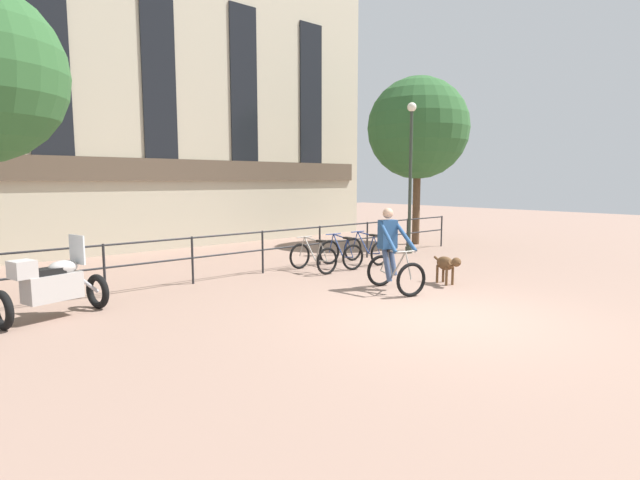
# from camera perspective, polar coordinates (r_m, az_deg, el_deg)

# --- Properties ---
(ground_plane) EXTENTS (60.00, 60.00, 0.00)m
(ground_plane) POSITION_cam_1_polar(r_m,az_deg,el_deg) (8.73, 13.84, -8.44)
(ground_plane) COLOR #8E7060
(canal_railing) EXTENTS (15.05, 0.05, 1.05)m
(canal_railing) POSITION_cam_1_polar(r_m,az_deg,el_deg) (12.23, -6.59, -0.53)
(canal_railing) COLOR #232326
(canal_railing) RESTS_ON ground_plane
(building_facade) EXTENTS (18.00, 0.72, 10.07)m
(building_facade) POSITION_cam_1_polar(r_m,az_deg,el_deg) (17.40, -18.31, 15.59)
(building_facade) COLOR #BCB299
(building_facade) RESTS_ON ground_plane
(cyclist_with_bike) EXTENTS (0.98, 1.31, 1.70)m
(cyclist_with_bike) POSITION_cam_1_polar(r_m,az_deg,el_deg) (10.41, 8.21, -1.55)
(cyclist_with_bike) COLOR black
(cyclist_with_bike) RESTS_ON ground_plane
(dog) EXTENTS (0.41, 0.89, 0.64)m
(dog) POSITION_cam_1_polar(r_m,az_deg,el_deg) (11.24, 14.34, -2.69)
(dog) COLOR brown
(dog) RESTS_ON ground_plane
(parked_motorcycle) EXTENTS (1.78, 1.00, 1.35)m
(parked_motorcycle) POSITION_cam_1_polar(r_m,az_deg,el_deg) (9.31, -28.33, -4.57)
(parked_motorcycle) COLOR black
(parked_motorcycle) RESTS_ON ground_plane
(parked_bicycle_near_lamp) EXTENTS (0.67, 1.12, 0.86)m
(parked_bicycle_near_lamp) POSITION_cam_1_polar(r_m,az_deg,el_deg) (12.42, -0.79, -2.00)
(parked_bicycle_near_lamp) COLOR black
(parked_bicycle_near_lamp) RESTS_ON ground_plane
(parked_bicycle_mid_left) EXTENTS (0.81, 1.19, 0.86)m
(parked_bicycle_mid_left) POSITION_cam_1_polar(r_m,az_deg,el_deg) (13.07, 2.40, -1.56)
(parked_bicycle_mid_left) COLOR black
(parked_bicycle_mid_left) RESTS_ON ground_plane
(parked_bicycle_mid_right) EXTENTS (0.72, 1.14, 0.86)m
(parked_bicycle_mid_right) POSITION_cam_1_polar(r_m,az_deg,el_deg) (13.75, 5.28, -1.16)
(parked_bicycle_mid_right) COLOR black
(parked_bicycle_mid_right) RESTS_ON ground_plane
(street_lamp) EXTENTS (0.28, 0.28, 4.60)m
(street_lamp) POSITION_cam_1_polar(r_m,az_deg,el_deg) (15.69, 10.30, 7.88)
(street_lamp) COLOR #2D382D
(street_lamp) RESTS_ON ground_plane
(tree_canalside_right) EXTENTS (3.51, 3.51, 5.82)m
(tree_canalside_right) POSITION_cam_1_polar(r_m,az_deg,el_deg) (18.08, 11.14, 12.40)
(tree_canalside_right) COLOR brown
(tree_canalside_right) RESTS_ON ground_plane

